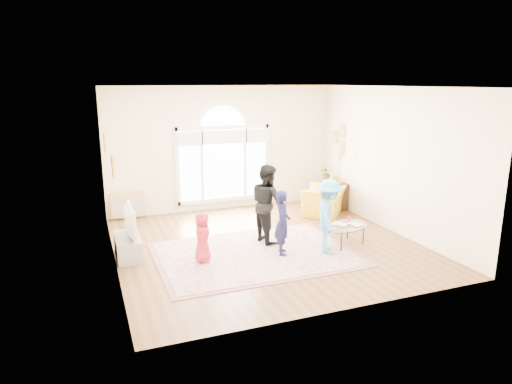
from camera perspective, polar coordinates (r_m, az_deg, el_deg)
name	(u,v)px	position (r m, az deg, el deg)	size (l,w,h in m)	color
ground	(266,244)	(9.54, 1.28, -6.56)	(6.00, 6.00, 0.00)	#55371B
room_shell	(225,151)	(11.76, -3.88, 5.17)	(6.00, 6.00, 6.00)	#FBE9C3
area_rug	(255,254)	(9.01, -0.14, -7.74)	(3.60, 2.60, 0.02)	#C3AD93
rug_border	(255,254)	(9.01, -0.14, -7.77)	(3.80, 2.80, 0.01)	#96575D
tv_console	(128,247)	(9.15, -15.73, -6.60)	(0.45, 1.00, 0.42)	#95989E
television	(126,221)	(8.99, -15.89, -3.56)	(0.17, 1.03, 0.60)	black
coffee_table	(345,227)	(9.56, 11.08, -4.26)	(1.30, 1.06, 0.54)	silver
armchair	(324,201)	(11.65, 8.53, -1.13)	(1.09, 0.95, 0.71)	yellow
side_cabinet	(337,196)	(12.23, 10.11, -0.49)	(0.40, 0.50, 0.70)	black
floor_lamp	(339,163)	(11.75, 10.38, 3.56)	(0.25, 0.25, 1.51)	black
plant_pedestal	(326,192)	(12.57, 8.74, -0.05)	(0.20, 0.20, 0.70)	white
potted_plant	(327,173)	(12.46, 8.83, 2.39)	(0.35, 0.31, 0.39)	#33722D
leaning_picture	(129,219)	(11.70, -15.63, -3.23)	(0.80, 0.05, 0.62)	tan
child_red	(202,237)	(8.53, -6.72, -5.63)	(0.46, 0.30, 0.95)	#B72336
child_navy	(282,223)	(8.81, 3.33, -3.83)	(0.46, 0.30, 1.27)	#151639
child_black	(267,203)	(9.46, 1.44, -1.41)	(0.80, 0.62, 1.64)	black
child_blue	(329,216)	(8.99, 9.09, -2.99)	(0.94, 0.54, 1.46)	#4FAAE0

